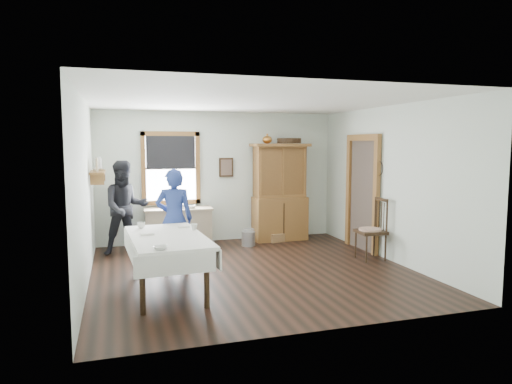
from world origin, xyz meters
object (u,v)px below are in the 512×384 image
(spindle_chair, at_px, (371,229))
(figure_dark, at_px, (126,211))
(dining_table, at_px, (168,263))
(china_hutch, at_px, (280,192))
(pail, at_px, (248,239))
(wicker_basket, at_px, (276,238))
(woman_blue, at_px, (174,223))
(work_counter, at_px, (179,227))

(spindle_chair, relative_size, figure_dark, 0.68)
(spindle_chair, xyz_separation_m, figure_dark, (-4.12, 1.70, 0.26))
(figure_dark, bearing_deg, dining_table, -87.02)
(china_hutch, height_order, pail, china_hutch)
(china_hutch, relative_size, pail, 7.00)
(pail, distance_m, wicker_basket, 0.69)
(woman_blue, xyz_separation_m, figure_dark, (-0.74, 1.27, 0.04))
(dining_table, distance_m, wicker_basket, 3.61)
(dining_table, xyz_separation_m, pail, (1.85, 2.37, -0.24))
(work_counter, xyz_separation_m, china_hutch, (2.15, -0.01, 0.64))
(work_counter, relative_size, figure_dark, 0.83)
(wicker_basket, bearing_deg, woman_blue, -147.64)
(work_counter, bearing_deg, wicker_basket, -3.14)
(pail, height_order, woman_blue, woman_blue)
(work_counter, relative_size, wicker_basket, 4.45)
(dining_table, xyz_separation_m, woman_blue, (0.24, 1.13, 0.37))
(china_hutch, relative_size, woman_blue, 1.35)
(dining_table, xyz_separation_m, figure_dark, (-0.50, 2.40, 0.42))
(work_counter, height_order, woman_blue, woman_blue)
(wicker_basket, bearing_deg, spindle_chair, -59.49)
(work_counter, height_order, pail, work_counter)
(work_counter, bearing_deg, figure_dark, -156.77)
(wicker_basket, bearing_deg, dining_table, -134.38)
(pail, relative_size, wicker_basket, 0.97)
(work_counter, distance_m, dining_table, 2.82)
(dining_table, bearing_deg, spindle_chair, 10.94)
(china_hutch, relative_size, dining_table, 1.06)
(work_counter, xyz_separation_m, spindle_chair, (3.11, -2.08, 0.17))
(figure_dark, bearing_deg, wicker_basket, -5.57)
(china_hutch, bearing_deg, work_counter, 178.89)
(spindle_chair, relative_size, pail, 3.75)
(china_hutch, xyz_separation_m, pail, (-0.81, -0.39, -0.88))
(pail, xyz_separation_m, woman_blue, (-1.62, -1.25, 0.61))
(spindle_chair, distance_m, pail, 2.47)
(china_hutch, bearing_deg, woman_blue, -146.79)
(work_counter, distance_m, spindle_chair, 3.74)
(spindle_chair, height_order, pail, spindle_chair)
(spindle_chair, xyz_separation_m, pail, (-1.76, 1.68, -0.40))
(work_counter, height_order, china_hutch, china_hutch)
(work_counter, relative_size, pail, 4.57)
(spindle_chair, bearing_deg, work_counter, 149.87)
(wicker_basket, relative_size, woman_blue, 0.20)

